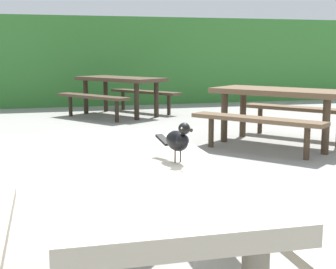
% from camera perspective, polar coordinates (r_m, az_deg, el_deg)
% --- Properties ---
extents(hedge_wall, '(28.00, 2.06, 2.01)m').
position_cam_1_polar(hedge_wall, '(12.29, -12.33, 8.26)').
color(hedge_wall, '#387A33').
rests_on(hedge_wall, ground).
extents(picnic_table_foreground, '(1.72, 1.82, 0.74)m').
position_cam_1_polar(picnic_table_foreground, '(2.24, -3.74, -7.93)').
color(picnic_table_foreground, '#B2A893').
rests_on(picnic_table_foreground, ground).
extents(bird_grackle, '(0.11, 0.28, 0.18)m').
position_cam_1_polar(bird_grackle, '(2.18, 1.18, -0.59)').
color(bird_grackle, black).
rests_on(bird_grackle, picnic_table_foreground).
extents(picnic_table_mid_right, '(2.38, 2.38, 0.74)m').
position_cam_1_polar(picnic_table_mid_right, '(6.71, 12.86, 3.54)').
color(picnic_table_mid_right, brown).
rests_on(picnic_table_mid_right, ground).
extents(picnic_table_far_centre, '(2.35, 2.36, 0.74)m').
position_cam_1_polar(picnic_table_far_centre, '(9.64, -5.54, 5.48)').
color(picnic_table_far_centre, '#473828').
rests_on(picnic_table_far_centre, ground).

